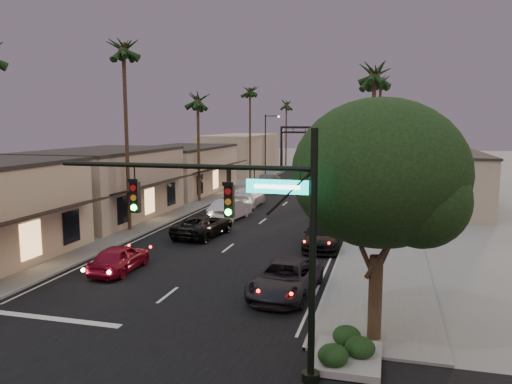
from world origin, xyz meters
The scene contains 31 objects.
ground centered at (0.00, 40.00, 0.00)m, with size 200.00×200.00×0.00m, color slate.
road centered at (0.00, 45.00, 0.00)m, with size 14.00×120.00×0.02m, color black.
sidewalk_left centered at (-9.50, 52.00, 0.06)m, with size 5.00×92.00×0.12m, color slate.
sidewalk_right centered at (9.50, 52.00, 0.06)m, with size 5.00×92.00×0.12m, color slate.
storefront_mid centered at (-13.00, 26.00, 2.75)m, with size 8.00×14.00×5.50m, color #A39882.
storefront_far centered at (-13.00, 42.00, 2.50)m, with size 8.00×16.00×5.00m, color #BDA990.
storefront_dist centered at (-13.00, 65.00, 3.00)m, with size 8.00×20.00×6.00m, color #A39882.
building_right centered at (14.00, 40.00, 2.50)m, with size 8.00×18.00×5.00m, color #A39882.
traffic_signal centered at (5.69, 4.00, 5.08)m, with size 8.51×0.22×7.80m.
corner_tree centered at (9.48, 7.45, 5.98)m, with size 6.20×6.20×8.80m.
planter centered at (8.60, 5.50, 0.00)m, with size 2.20×2.60×0.24m, color gray.
arch centered at (0.00, 70.00, 5.53)m, with size 15.20×0.40×7.27m.
streetlight_right centered at (6.92, 45.00, 5.33)m, with size 2.13×0.30×9.00m.
streetlight_left centered at (-6.92, 58.00, 5.33)m, with size 2.13×0.30×9.00m.
palm_lb centered at (-8.60, 22.00, 13.39)m, with size 3.20×3.20×15.20m.
palm_lc centered at (-8.60, 36.00, 10.47)m, with size 3.20×3.20×12.20m.
palm_ld centered at (-8.60, 55.00, 12.42)m, with size 3.20×3.20×14.20m.
palm_ra centered at (8.60, 24.00, 11.44)m, with size 3.20×3.20×13.20m.
palm_rb centered at (8.60, 44.00, 12.42)m, with size 3.20×3.20×14.20m.
palm_rc centered at (8.60, 64.00, 10.47)m, with size 3.20×3.20×12.20m.
palm_far centered at (-8.30, 78.00, 11.44)m, with size 3.20×3.20×13.20m.
oncoming_red centered at (-4.05, 12.74, 0.75)m, with size 1.77×4.40×1.50m, color maroon.
oncoming_pickup centered at (-2.75, 21.83, 0.78)m, with size 2.60×5.64×1.57m, color black.
oncoming_silver centered at (-2.77, 28.03, 0.86)m, with size 1.81×5.19×1.71m, color #ABAAAF.
oncoming_white centered at (-3.25, 34.75, 0.90)m, with size 2.51×6.17×1.79m, color silver.
oncoming_dgrey centered at (-2.28, 44.65, 0.77)m, with size 1.83×4.54×1.55m, color black.
oncoming_grey_far centered at (-4.72, 50.15, 0.76)m, with size 1.60×4.58×1.51m, color #424246.
curbside_near centered at (5.26, 11.55, 0.78)m, with size 2.58×5.59×1.55m, color black.
curbside_black centered at (5.74, 20.73, 0.80)m, with size 2.23×5.48×1.59m, color black.
curbside_grey centered at (4.85, 30.18, 0.76)m, with size 1.80×4.47×1.52m, color #525156.
curbside_far centered at (5.63, 45.78, 0.79)m, with size 1.67×4.79×1.58m, color black.
Camera 1 is at (9.70, -10.42, 7.97)m, focal length 35.00 mm.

